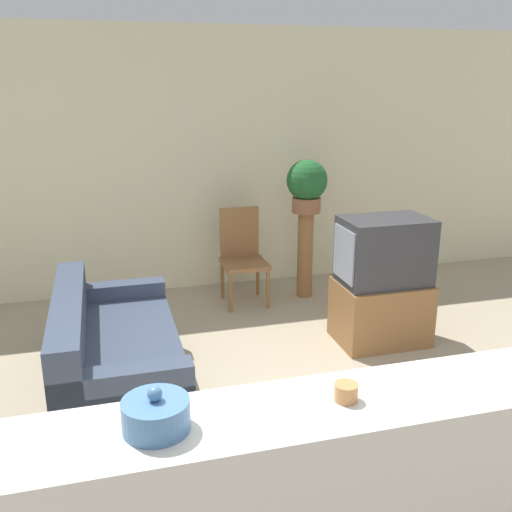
# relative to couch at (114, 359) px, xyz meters

# --- Properties ---
(ground_plane) EXTENTS (14.00, 14.00, 0.00)m
(ground_plane) POSITION_rel_couch_xyz_m (0.82, -1.28, -0.29)
(ground_plane) COLOR tan
(wall_back) EXTENTS (9.00, 0.06, 2.70)m
(wall_back) POSITION_rel_couch_xyz_m (0.82, 2.15, 1.06)
(wall_back) COLOR beige
(wall_back) RESTS_ON ground_plane
(couch) EXTENTS (0.82, 1.64, 0.78)m
(couch) POSITION_rel_couch_xyz_m (0.00, 0.00, 0.00)
(couch) COLOR #384256
(couch) RESTS_ON ground_plane
(tv_stand) EXTENTS (0.75, 0.54, 0.54)m
(tv_stand) POSITION_rel_couch_xyz_m (2.24, 0.34, -0.02)
(tv_stand) COLOR olive
(tv_stand) RESTS_ON ground_plane
(television) EXTENTS (0.73, 0.47, 0.56)m
(television) POSITION_rel_couch_xyz_m (2.23, 0.34, 0.52)
(television) COLOR #333338
(television) RESTS_ON tv_stand
(wooden_chair) EXTENTS (0.44, 0.44, 0.95)m
(wooden_chair) POSITION_rel_couch_xyz_m (1.32, 1.57, 0.22)
(wooden_chair) COLOR olive
(wooden_chair) RESTS_ON ground_plane
(plant_stand) EXTENTS (0.16, 0.16, 0.90)m
(plant_stand) POSITION_rel_couch_xyz_m (1.98, 1.53, 0.16)
(plant_stand) COLOR olive
(plant_stand) RESTS_ON ground_plane
(potted_plant) EXTENTS (0.41, 0.41, 0.53)m
(potted_plant) POSITION_rel_couch_xyz_m (1.98, 1.53, 0.89)
(potted_plant) COLOR #8E5B3D
(potted_plant) RESTS_ON plant_stand
(foreground_counter) EXTENTS (2.89, 0.44, 0.98)m
(foreground_counter) POSITION_rel_couch_xyz_m (0.82, -1.95, 0.20)
(foreground_counter) COLOR silver
(foreground_counter) RESTS_ON ground_plane
(decorative_bowl) EXTENTS (0.24, 0.24, 0.17)m
(decorative_bowl) POSITION_rel_couch_xyz_m (0.13, -1.95, 0.75)
(decorative_bowl) COLOR #4C7AAD
(decorative_bowl) RESTS_ON foreground_counter
(candle_jar) EXTENTS (0.09, 0.09, 0.07)m
(candle_jar) POSITION_rel_couch_xyz_m (0.86, -1.95, 0.72)
(candle_jar) COLOR #C6844C
(candle_jar) RESTS_ON foreground_counter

